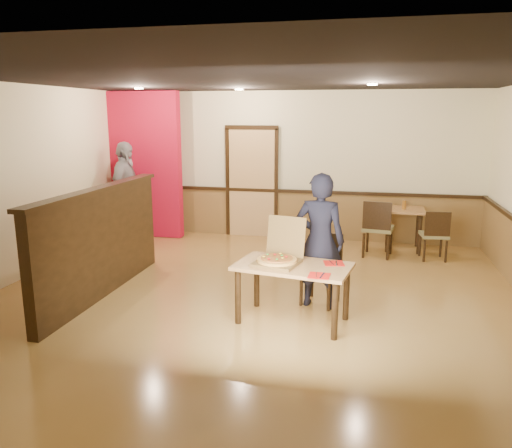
{
  "coord_description": "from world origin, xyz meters",
  "views": [
    {
      "loc": [
        1.38,
        -5.96,
        2.37
      ],
      "look_at": [
        0.05,
        0.0,
        1.02
      ],
      "focal_mm": 35.0,
      "sensor_mm": 36.0,
      "label": 1
    }
  ],
  "objects_px": {
    "side_chair_left": "(378,226)",
    "diner": "(320,241)",
    "side_chair_right": "(435,233)",
    "diner_chair": "(322,266)",
    "condiment": "(404,205)",
    "main_table": "(293,274)",
    "side_table": "(404,218)",
    "pizza_box": "(279,258)",
    "passerby": "(126,192)"
  },
  "relations": [
    {
      "from": "diner_chair",
      "to": "diner",
      "type": "bearing_deg",
      "value": -86.65
    },
    {
      "from": "side_table",
      "to": "side_chair_left",
      "type": "bearing_deg",
      "value": -126.56
    },
    {
      "from": "side_chair_left",
      "to": "diner_chair",
      "type": "bearing_deg",
      "value": 81.17
    },
    {
      "from": "side_chair_left",
      "to": "passerby",
      "type": "distance_m",
      "value": 4.62
    },
    {
      "from": "side_chair_right",
      "to": "side_table",
      "type": "distance_m",
      "value": 0.77
    },
    {
      "from": "diner_chair",
      "to": "side_chair_left",
      "type": "relative_size",
      "value": 0.92
    },
    {
      "from": "diner",
      "to": "pizza_box",
      "type": "height_order",
      "value": "diner"
    },
    {
      "from": "diner",
      "to": "condiment",
      "type": "relative_size",
      "value": 10.79
    },
    {
      "from": "passerby",
      "to": "pizza_box",
      "type": "relative_size",
      "value": 2.89
    },
    {
      "from": "diner_chair",
      "to": "side_chair_right",
      "type": "height_order",
      "value": "diner_chair"
    },
    {
      "from": "side_chair_right",
      "to": "diner",
      "type": "relative_size",
      "value": 0.5
    },
    {
      "from": "side_table",
      "to": "condiment",
      "type": "distance_m",
      "value": 0.26
    },
    {
      "from": "diner_chair",
      "to": "diner",
      "type": "height_order",
      "value": "diner"
    },
    {
      "from": "diner_chair",
      "to": "condiment",
      "type": "bearing_deg",
      "value": 83.41
    },
    {
      "from": "pizza_box",
      "to": "main_table",
      "type": "bearing_deg",
      "value": 2.36
    },
    {
      "from": "pizza_box",
      "to": "condiment",
      "type": "xyz_separation_m",
      "value": [
        1.61,
        3.51,
        0.06
      ]
    },
    {
      "from": "pizza_box",
      "to": "condiment",
      "type": "relative_size",
      "value": 4.14
    },
    {
      "from": "main_table",
      "to": "condiment",
      "type": "height_order",
      "value": "condiment"
    },
    {
      "from": "main_table",
      "to": "side_table",
      "type": "distance_m",
      "value": 3.87
    },
    {
      "from": "diner",
      "to": "condiment",
      "type": "bearing_deg",
      "value": -106.1
    },
    {
      "from": "side_table",
      "to": "passerby",
      "type": "bearing_deg",
      "value": -173.95
    },
    {
      "from": "side_table",
      "to": "condiment",
      "type": "bearing_deg",
      "value": -108.78
    },
    {
      "from": "side_chair_right",
      "to": "diner",
      "type": "height_order",
      "value": "diner"
    },
    {
      "from": "side_chair_left",
      "to": "side_chair_right",
      "type": "height_order",
      "value": "side_chair_left"
    },
    {
      "from": "side_chair_right",
      "to": "condiment",
      "type": "distance_m",
      "value": 0.82
    },
    {
      "from": "passerby",
      "to": "pizza_box",
      "type": "distance_m",
      "value": 4.58
    },
    {
      "from": "side_chair_right",
      "to": "passerby",
      "type": "distance_m",
      "value": 5.54
    },
    {
      "from": "side_chair_left",
      "to": "diner",
      "type": "relative_size",
      "value": 0.58
    },
    {
      "from": "side_chair_right",
      "to": "pizza_box",
      "type": "distance_m",
      "value": 3.62
    },
    {
      "from": "side_chair_right",
      "to": "pizza_box",
      "type": "bearing_deg",
      "value": 48.38
    },
    {
      "from": "diner",
      "to": "side_table",
      "type": "bearing_deg",
      "value": -106.06
    },
    {
      "from": "main_table",
      "to": "diner_chair",
      "type": "relative_size",
      "value": 1.57
    },
    {
      "from": "pizza_box",
      "to": "passerby",
      "type": "bearing_deg",
      "value": 151.03
    },
    {
      "from": "passerby",
      "to": "side_table",
      "type": "bearing_deg",
      "value": -90.35
    },
    {
      "from": "pizza_box",
      "to": "side_table",
      "type": "bearing_deg",
      "value": 77.83
    },
    {
      "from": "side_chair_left",
      "to": "condiment",
      "type": "bearing_deg",
      "value": -119.16
    },
    {
      "from": "side_chair_right",
      "to": "diner",
      "type": "xyz_separation_m",
      "value": [
        -1.66,
        -2.42,
        0.39
      ]
    },
    {
      "from": "diner_chair",
      "to": "side_chair_left",
      "type": "height_order",
      "value": "side_chair_left"
    },
    {
      "from": "main_table",
      "to": "condiment",
      "type": "bearing_deg",
      "value": 77.43
    },
    {
      "from": "side_chair_left",
      "to": "side_table",
      "type": "bearing_deg",
      "value": -117.9
    },
    {
      "from": "diner_chair",
      "to": "side_chair_right",
      "type": "bearing_deg",
      "value": 69.98
    },
    {
      "from": "diner",
      "to": "passerby",
      "type": "xyz_separation_m",
      "value": [
        -3.86,
        2.5,
        0.09
      ]
    },
    {
      "from": "main_table",
      "to": "side_chair_right",
      "type": "bearing_deg",
      "value": 66.84
    },
    {
      "from": "passerby",
      "to": "condiment",
      "type": "bearing_deg",
      "value": -90.88
    },
    {
      "from": "side_chair_right",
      "to": "diner",
      "type": "bearing_deg",
      "value": 49.13
    },
    {
      "from": "passerby",
      "to": "side_chair_left",
      "type": "bearing_deg",
      "value": -97.46
    },
    {
      "from": "side_chair_left",
      "to": "side_table",
      "type": "height_order",
      "value": "side_chair_left"
    },
    {
      "from": "diner",
      "to": "pizza_box",
      "type": "xyz_separation_m",
      "value": [
        -0.42,
        -0.53,
        -0.09
      ]
    },
    {
      "from": "pizza_box",
      "to": "condiment",
      "type": "bearing_deg",
      "value": 77.76
    },
    {
      "from": "side_chair_left",
      "to": "condiment",
      "type": "distance_m",
      "value": 0.78
    }
  ]
}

